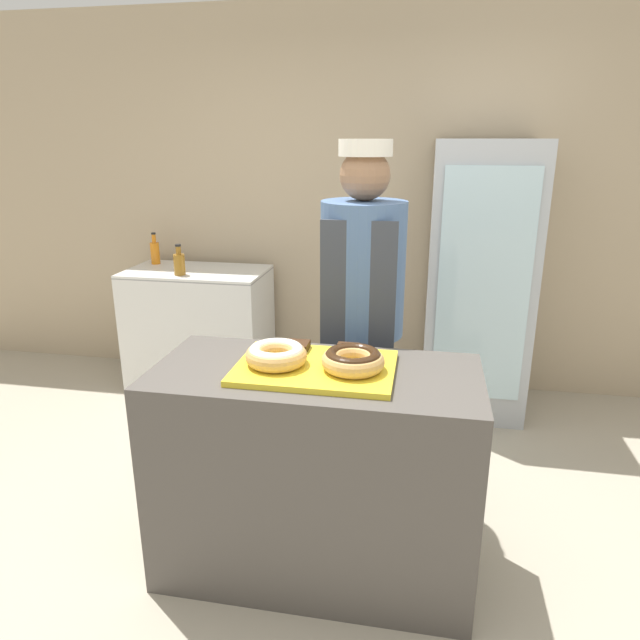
{
  "coord_description": "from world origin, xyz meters",
  "views": [
    {
      "loc": [
        0.41,
        -2.06,
        1.81
      ],
      "look_at": [
        0.0,
        0.1,
        1.1
      ],
      "focal_mm": 32.0,
      "sensor_mm": 36.0,
      "label": 1
    }
  ],
  "objects_px": {
    "donut_light_glaze": "(276,354)",
    "brownie_back_right": "(348,349)",
    "serving_tray": "(315,368)",
    "donut_chocolate_glaze": "(353,359)",
    "beverage_fridge": "(479,281)",
    "chest_freezer": "(200,328)",
    "brownie_back_left": "(298,346)",
    "baker_person": "(361,319)",
    "bottle_amber": "(179,263)",
    "bottle_orange": "(155,252)"
  },
  "relations": [
    {
      "from": "donut_light_glaze",
      "to": "brownie_back_right",
      "type": "distance_m",
      "value": 0.32
    },
    {
      "from": "donut_light_glaze",
      "to": "serving_tray",
      "type": "bearing_deg",
      "value": 8.32
    },
    {
      "from": "donut_chocolate_glaze",
      "to": "beverage_fridge",
      "type": "bearing_deg",
      "value": 71.02
    },
    {
      "from": "donut_chocolate_glaze",
      "to": "chest_freezer",
      "type": "xyz_separation_m",
      "value": [
        -1.38,
        1.77,
        -0.54
      ]
    },
    {
      "from": "donut_chocolate_glaze",
      "to": "donut_light_glaze",
      "type": "bearing_deg",
      "value": 180.0
    },
    {
      "from": "brownie_back_right",
      "to": "brownie_back_left",
      "type": "bearing_deg",
      "value": 180.0
    },
    {
      "from": "baker_person",
      "to": "donut_light_glaze",
      "type": "bearing_deg",
      "value": -111.77
    },
    {
      "from": "brownie_back_left",
      "to": "bottle_amber",
      "type": "bearing_deg",
      "value": 129.3
    },
    {
      "from": "serving_tray",
      "to": "bottle_amber",
      "type": "xyz_separation_m",
      "value": [
        -1.28,
        1.59,
        0.04
      ]
    },
    {
      "from": "serving_tray",
      "to": "donut_light_glaze",
      "type": "height_order",
      "value": "donut_light_glaze"
    },
    {
      "from": "brownie_back_left",
      "to": "chest_freezer",
      "type": "bearing_deg",
      "value": 125.15
    },
    {
      "from": "donut_light_glaze",
      "to": "brownie_back_left",
      "type": "relative_size",
      "value": 2.61
    },
    {
      "from": "serving_tray",
      "to": "donut_light_glaze",
      "type": "xyz_separation_m",
      "value": [
        -0.15,
        -0.02,
        0.06
      ]
    },
    {
      "from": "beverage_fridge",
      "to": "brownie_back_right",
      "type": "bearing_deg",
      "value": -112.36
    },
    {
      "from": "chest_freezer",
      "to": "bottle_amber",
      "type": "xyz_separation_m",
      "value": [
        -0.05,
        -0.16,
        0.53
      ]
    },
    {
      "from": "donut_chocolate_glaze",
      "to": "baker_person",
      "type": "bearing_deg",
      "value": 93.78
    },
    {
      "from": "brownie_back_right",
      "to": "bottle_amber",
      "type": "height_order",
      "value": "bottle_amber"
    },
    {
      "from": "chest_freezer",
      "to": "baker_person",
      "type": "bearing_deg",
      "value": -39.81
    },
    {
      "from": "serving_tray",
      "to": "bottle_amber",
      "type": "bearing_deg",
      "value": 128.85
    },
    {
      "from": "brownie_back_right",
      "to": "bottle_orange",
      "type": "relative_size",
      "value": 0.4
    },
    {
      "from": "donut_light_glaze",
      "to": "donut_chocolate_glaze",
      "type": "distance_m",
      "value": 0.31
    },
    {
      "from": "donut_light_glaze",
      "to": "donut_chocolate_glaze",
      "type": "relative_size",
      "value": 1.0
    },
    {
      "from": "serving_tray",
      "to": "brownie_back_left",
      "type": "relative_size",
      "value": 6.66
    },
    {
      "from": "donut_light_glaze",
      "to": "brownie_back_right",
      "type": "height_order",
      "value": "donut_light_glaze"
    },
    {
      "from": "serving_tray",
      "to": "bottle_orange",
      "type": "height_order",
      "value": "bottle_orange"
    },
    {
      "from": "brownie_back_left",
      "to": "brownie_back_right",
      "type": "height_order",
      "value": "same"
    },
    {
      "from": "donut_light_glaze",
      "to": "baker_person",
      "type": "relative_size",
      "value": 0.14
    },
    {
      "from": "brownie_back_left",
      "to": "beverage_fridge",
      "type": "xyz_separation_m",
      "value": [
        0.87,
        1.59,
        -0.06
      ]
    },
    {
      "from": "brownie_back_left",
      "to": "beverage_fridge",
      "type": "bearing_deg",
      "value": 61.32
    },
    {
      "from": "donut_light_glaze",
      "to": "brownie_back_right",
      "type": "relative_size",
      "value": 2.61
    },
    {
      "from": "brownie_back_right",
      "to": "chest_freezer",
      "type": "relative_size",
      "value": 0.09
    },
    {
      "from": "donut_light_glaze",
      "to": "bottle_amber",
      "type": "distance_m",
      "value": 1.96
    },
    {
      "from": "brownie_back_left",
      "to": "donut_chocolate_glaze",
      "type": "bearing_deg",
      "value": -34.56
    },
    {
      "from": "brownie_back_left",
      "to": "bottle_orange",
      "type": "xyz_separation_m",
      "value": [
        -1.5,
        1.74,
        0.02
      ]
    },
    {
      "from": "bottle_orange",
      "to": "baker_person",
      "type": "bearing_deg",
      "value": -36.29
    },
    {
      "from": "baker_person",
      "to": "brownie_back_right",
      "type": "bearing_deg",
      "value": -90.21
    },
    {
      "from": "donut_light_glaze",
      "to": "beverage_fridge",
      "type": "bearing_deg",
      "value": 62.66
    },
    {
      "from": "donut_light_glaze",
      "to": "chest_freezer",
      "type": "xyz_separation_m",
      "value": [
        -1.08,
        1.77,
        -0.54
      ]
    },
    {
      "from": "beverage_fridge",
      "to": "chest_freezer",
      "type": "distance_m",
      "value": 2.04
    },
    {
      "from": "beverage_fridge",
      "to": "bottle_orange",
      "type": "xyz_separation_m",
      "value": [
        -2.37,
        0.15,
        0.08
      ]
    },
    {
      "from": "brownie_back_right",
      "to": "bottle_orange",
      "type": "distance_m",
      "value": 2.45
    },
    {
      "from": "beverage_fridge",
      "to": "bottle_amber",
      "type": "xyz_separation_m",
      "value": [
        -2.04,
        -0.16,
        0.07
      ]
    },
    {
      "from": "donut_light_glaze",
      "to": "donut_chocolate_glaze",
      "type": "bearing_deg",
      "value": 0.0
    },
    {
      "from": "bottle_amber",
      "to": "donut_light_glaze",
      "type": "bearing_deg",
      "value": -55.04
    },
    {
      "from": "chest_freezer",
      "to": "serving_tray",
      "type": "bearing_deg",
      "value": -54.91
    },
    {
      "from": "bottle_orange",
      "to": "serving_tray",
      "type": "bearing_deg",
      "value": -49.67
    },
    {
      "from": "beverage_fridge",
      "to": "chest_freezer",
      "type": "relative_size",
      "value": 1.79
    },
    {
      "from": "brownie_back_right",
      "to": "beverage_fridge",
      "type": "bearing_deg",
      "value": 67.64
    },
    {
      "from": "serving_tray",
      "to": "donut_chocolate_glaze",
      "type": "xyz_separation_m",
      "value": [
        0.15,
        -0.02,
        0.06
      ]
    },
    {
      "from": "brownie_back_right",
      "to": "baker_person",
      "type": "xyz_separation_m",
      "value": [
        0.0,
        0.48,
        -0.01
      ]
    }
  ]
}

